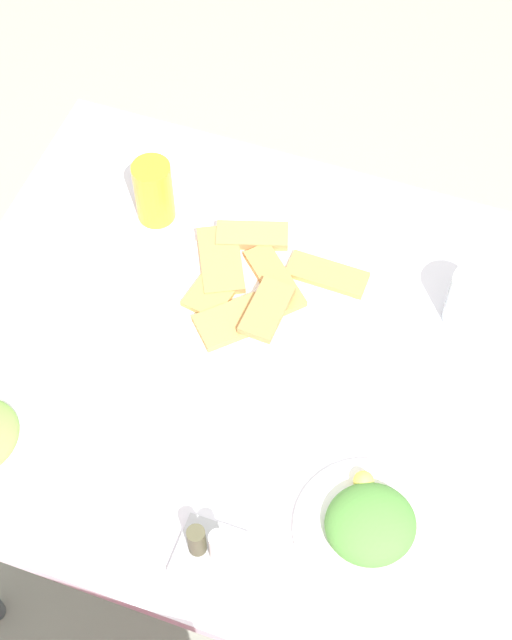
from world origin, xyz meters
name	(u,v)px	position (x,y,z in m)	size (l,w,h in m)	color
ground_plane	(253,522)	(0.00, 0.00, 0.00)	(6.00, 6.00, 0.00)	gray
dining_table	(252,382)	(0.00, 0.00, 0.63)	(1.01, 0.85, 0.71)	white
pide_platter	(258,287)	(0.03, -0.12, 0.72)	(0.31, 0.30, 0.04)	white
salad_plate_rice	(370,525)	(-0.25, 0.22, 0.73)	(0.22, 0.22, 0.06)	white
soda_can	(154,192)	(0.25, -0.21, 0.77)	(0.07, 0.07, 0.12)	orange
drinking_glass	(472,301)	(-0.30, -0.18, 0.77)	(0.08, 0.08, 0.10)	silver
paper_napkin	(48,304)	(0.35, 0.02, 0.71)	(0.16, 0.16, 0.00)	white
fork	(52,294)	(0.35, 0.00, 0.72)	(0.16, 0.01, 0.01)	silver
spoon	(42,311)	(0.35, 0.04, 0.72)	(0.17, 0.02, 0.01)	silver
condiment_caddy	(209,549)	(-0.05, 0.33, 0.74)	(0.09, 0.09, 0.08)	#B2B2B7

